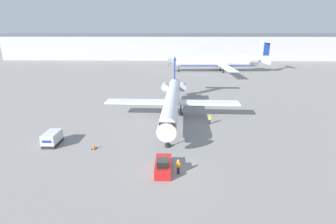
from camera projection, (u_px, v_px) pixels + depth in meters
name	position (u px, v px, depth m)	size (l,w,h in m)	color
ground_plane	(165.00, 173.00, 29.73)	(600.00, 600.00, 0.00)	gray
terminal_building	(173.00, 46.00, 142.04)	(180.00, 16.80, 13.56)	#B2B2B7
airplane_main	(172.00, 99.00, 48.07)	(24.65, 31.40, 9.76)	silver
pushback_tug	(163.00, 166.00, 29.85)	(1.81, 4.17, 1.96)	#B21919
luggage_cart	(52.00, 138.00, 36.87)	(1.83, 3.26, 1.85)	#232326
worker_near_tug	(178.00, 166.00, 29.38)	(0.40, 0.25, 1.75)	#232838
worker_by_wing	(210.00, 119.00, 44.94)	(0.40, 0.24, 1.68)	#232838
traffic_cone_left	(94.00, 146.00, 35.73)	(0.67, 0.67, 0.72)	black
airplane_parked_far_left	(219.00, 61.00, 99.73)	(38.96, 39.75, 11.17)	white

